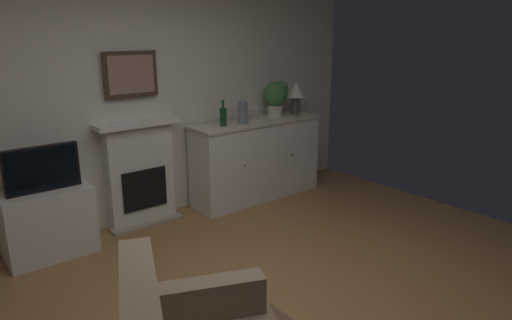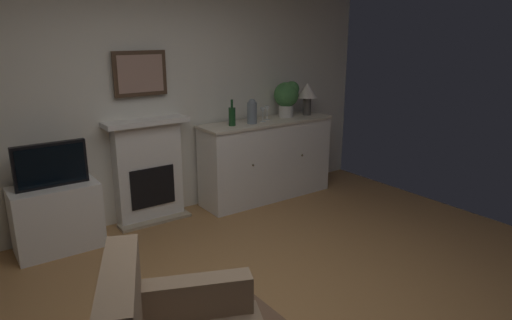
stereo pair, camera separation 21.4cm
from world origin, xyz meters
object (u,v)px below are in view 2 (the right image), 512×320
at_px(wine_bottle, 232,116).
at_px(wine_glass_center, 267,110).
at_px(tv_set, 51,165).
at_px(fireplace_unit, 149,171).
at_px(tv_cabinet, 57,218).
at_px(table_lamp, 307,92).
at_px(potted_plant_small, 287,96).
at_px(framed_picture, 140,74).
at_px(wine_glass_left, 263,111).
at_px(sideboard_cabinet, 267,159).
at_px(vase_decorative, 252,111).

xyz_separation_m(wine_bottle, wine_glass_center, (0.52, 0.05, 0.01)).
relative_size(wine_bottle, tv_set, 0.47).
xyz_separation_m(fireplace_unit, wine_glass_center, (1.45, -0.15, 0.53)).
bearing_deg(tv_cabinet, table_lamp, -0.28).
bearing_deg(potted_plant_small, tv_cabinet, -179.36).
bearing_deg(tv_set, wine_glass_center, 0.93).
height_order(framed_picture, potted_plant_small, framed_picture).
distance_m(wine_bottle, wine_glass_left, 0.41).
xyz_separation_m(framed_picture, tv_cabinet, (-0.97, -0.21, -1.24)).
height_order(table_lamp, tv_cabinet, table_lamp).
relative_size(sideboard_cabinet, potted_plant_small, 3.89).
bearing_deg(wine_glass_left, tv_set, 179.35).
xyz_separation_m(sideboard_cabinet, table_lamp, (0.62, 0.00, 0.75)).
bearing_deg(table_lamp, sideboard_cabinet, -180.00).
relative_size(wine_bottle, potted_plant_small, 0.67).
bearing_deg(sideboard_cabinet, wine_glass_left, -157.34).
bearing_deg(vase_decorative, tv_set, 178.89).
relative_size(wine_glass_center, vase_decorative, 0.59).
distance_m(fireplace_unit, tv_set, 1.03).
distance_m(wine_glass_left, wine_glass_center, 0.13).
bearing_deg(potted_plant_small, framed_picture, 174.25).
bearing_deg(wine_glass_center, framed_picture, 172.48).
distance_m(fireplace_unit, wine_bottle, 1.08).
height_order(table_lamp, wine_glass_left, table_lamp).
bearing_deg(tv_set, fireplace_unit, 10.77).
bearing_deg(framed_picture, wine_glass_center, -7.52).
distance_m(wine_glass_left, vase_decorative, 0.17).
height_order(wine_bottle, tv_cabinet, wine_bottle).
relative_size(tv_cabinet, potted_plant_small, 1.74).
xyz_separation_m(framed_picture, wine_bottle, (0.93, -0.24, -0.49)).
relative_size(framed_picture, vase_decorative, 1.96).
bearing_deg(framed_picture, table_lamp, -6.21).
height_order(framed_picture, wine_glass_left, framed_picture).
height_order(fireplace_unit, table_lamp, table_lamp).
bearing_deg(sideboard_cabinet, framed_picture, 171.10).
bearing_deg(wine_glass_center, wine_glass_left, -149.26).
height_order(wine_glass_center, potted_plant_small, potted_plant_small).
relative_size(fireplace_unit, vase_decorative, 3.91).
relative_size(wine_glass_left, tv_set, 0.27).
height_order(tv_cabinet, potted_plant_small, potted_plant_small).
height_order(fireplace_unit, potted_plant_small, potted_plant_small).
height_order(tv_cabinet, tv_set, tv_set).
bearing_deg(sideboard_cabinet, potted_plant_small, 7.64).
bearing_deg(vase_decorative, sideboard_cabinet, 11.47).
xyz_separation_m(vase_decorative, tv_cabinet, (-2.15, 0.06, -0.78)).
bearing_deg(table_lamp, tv_cabinet, 179.72).
relative_size(sideboard_cabinet, table_lamp, 4.18).
relative_size(framed_picture, wine_glass_center, 3.33).
xyz_separation_m(sideboard_cabinet, wine_glass_center, (0.03, 0.03, 0.60)).
xyz_separation_m(wine_glass_center, tv_cabinet, (-2.42, -0.02, -0.76)).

